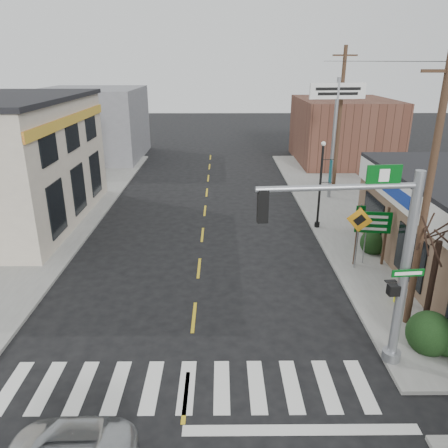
{
  "coord_description": "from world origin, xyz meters",
  "views": [
    {
      "loc": [
        0.99,
        -9.65,
        8.73
      ],
      "look_at": [
        1.11,
        6.17,
        2.8
      ],
      "focal_mm": 35.0,
      "sensor_mm": 36.0,
      "label": 1
    }
  ],
  "objects_px": {
    "traffic_signal_pole": "(382,251)",
    "utility_pole_near": "(427,197)",
    "bare_tree": "(443,225)",
    "guide_sign": "(372,228)",
    "fire_hydrant": "(397,293)",
    "dance_center_sign": "(336,110)",
    "utility_pole_far": "(339,120)",
    "lamp_post": "(322,179)"
  },
  "relations": [
    {
      "from": "traffic_signal_pole",
      "to": "utility_pole_near",
      "type": "height_order",
      "value": "utility_pole_near"
    },
    {
      "from": "traffic_signal_pole",
      "to": "bare_tree",
      "type": "relative_size",
      "value": 1.28
    },
    {
      "from": "guide_sign",
      "to": "fire_hydrant",
      "type": "height_order",
      "value": "guide_sign"
    },
    {
      "from": "dance_center_sign",
      "to": "bare_tree",
      "type": "xyz_separation_m",
      "value": [
        -0.25,
        -15.26,
        -1.94
      ]
    },
    {
      "from": "guide_sign",
      "to": "utility_pole_far",
      "type": "xyz_separation_m",
      "value": [
        1.35,
        12.07,
        3.14
      ]
    },
    {
      "from": "fire_hydrant",
      "to": "lamp_post",
      "type": "distance_m",
      "value": 8.46
    },
    {
      "from": "fire_hydrant",
      "to": "bare_tree",
      "type": "bearing_deg",
      "value": -77.25
    },
    {
      "from": "fire_hydrant",
      "to": "utility_pole_near",
      "type": "xyz_separation_m",
      "value": [
        -0.14,
        -1.34,
        4.18
      ]
    },
    {
      "from": "dance_center_sign",
      "to": "utility_pole_far",
      "type": "relative_size",
      "value": 0.8
    },
    {
      "from": "utility_pole_far",
      "to": "guide_sign",
      "type": "bearing_deg",
      "value": -104.08
    },
    {
      "from": "dance_center_sign",
      "to": "traffic_signal_pole",
      "type": "bearing_deg",
      "value": -107.25
    },
    {
      "from": "bare_tree",
      "to": "traffic_signal_pole",
      "type": "bearing_deg",
      "value": -144.81
    },
    {
      "from": "utility_pole_far",
      "to": "utility_pole_near",
      "type": "bearing_deg",
      "value": -102.69
    },
    {
      "from": "utility_pole_near",
      "to": "utility_pole_far",
      "type": "xyz_separation_m",
      "value": [
        1.46,
        16.66,
        0.33
      ]
    },
    {
      "from": "lamp_post",
      "to": "dance_center_sign",
      "type": "bearing_deg",
      "value": 80.81
    },
    {
      "from": "traffic_signal_pole",
      "to": "bare_tree",
      "type": "bearing_deg",
      "value": 30.02
    },
    {
      "from": "bare_tree",
      "to": "utility_pole_near",
      "type": "height_order",
      "value": "utility_pole_near"
    },
    {
      "from": "utility_pole_far",
      "to": "traffic_signal_pole",
      "type": "bearing_deg",
      "value": -108.23
    },
    {
      "from": "guide_sign",
      "to": "utility_pole_far",
      "type": "distance_m",
      "value": 12.54
    },
    {
      "from": "fire_hydrant",
      "to": "guide_sign",
      "type": "bearing_deg",
      "value": 90.68
    },
    {
      "from": "dance_center_sign",
      "to": "utility_pole_far",
      "type": "bearing_deg",
      "value": 59.26
    },
    {
      "from": "bare_tree",
      "to": "utility_pole_far",
      "type": "height_order",
      "value": "utility_pole_far"
    },
    {
      "from": "fire_hydrant",
      "to": "utility_pole_far",
      "type": "height_order",
      "value": "utility_pole_far"
    },
    {
      "from": "guide_sign",
      "to": "fire_hydrant",
      "type": "xyz_separation_m",
      "value": [
        0.04,
        -3.25,
        -1.37
      ]
    },
    {
      "from": "lamp_post",
      "to": "traffic_signal_pole",
      "type": "bearing_deg",
      "value": -84.95
    },
    {
      "from": "traffic_signal_pole",
      "to": "guide_sign",
      "type": "distance_m",
      "value": 7.22
    },
    {
      "from": "fire_hydrant",
      "to": "dance_center_sign",
      "type": "bearing_deg",
      "value": 87.42
    },
    {
      "from": "fire_hydrant",
      "to": "bare_tree",
      "type": "distance_m",
      "value": 3.74
    },
    {
      "from": "traffic_signal_pole",
      "to": "utility_pole_near",
      "type": "distance_m",
      "value": 3.03
    },
    {
      "from": "utility_pole_near",
      "to": "dance_center_sign",
      "type": "bearing_deg",
      "value": 90.6
    },
    {
      "from": "utility_pole_near",
      "to": "utility_pole_far",
      "type": "distance_m",
      "value": 16.73
    },
    {
      "from": "lamp_post",
      "to": "utility_pole_far",
      "type": "bearing_deg",
      "value": 79.85
    },
    {
      "from": "guide_sign",
      "to": "dance_center_sign",
      "type": "xyz_separation_m",
      "value": [
        0.65,
        10.4,
        3.93
      ]
    },
    {
      "from": "traffic_signal_pole",
      "to": "lamp_post",
      "type": "relative_size",
      "value": 1.29
    },
    {
      "from": "traffic_signal_pole",
      "to": "lamp_post",
      "type": "height_order",
      "value": "traffic_signal_pole"
    },
    {
      "from": "dance_center_sign",
      "to": "utility_pole_far",
      "type": "height_order",
      "value": "utility_pole_far"
    },
    {
      "from": "dance_center_sign",
      "to": "utility_pole_far",
      "type": "xyz_separation_m",
      "value": [
        0.7,
        1.67,
        -0.79
      ]
    },
    {
      "from": "traffic_signal_pole",
      "to": "utility_pole_near",
      "type": "xyz_separation_m",
      "value": [
        2.02,
        2.05,
        0.94
      ]
    },
    {
      "from": "traffic_signal_pole",
      "to": "utility_pole_far",
      "type": "height_order",
      "value": "utility_pole_far"
    },
    {
      "from": "traffic_signal_pole",
      "to": "dance_center_sign",
      "type": "relative_size",
      "value": 0.8
    },
    {
      "from": "fire_hydrant",
      "to": "dance_center_sign",
      "type": "distance_m",
      "value": 14.66
    },
    {
      "from": "bare_tree",
      "to": "utility_pole_near",
      "type": "relative_size",
      "value": 0.53
    }
  ]
}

